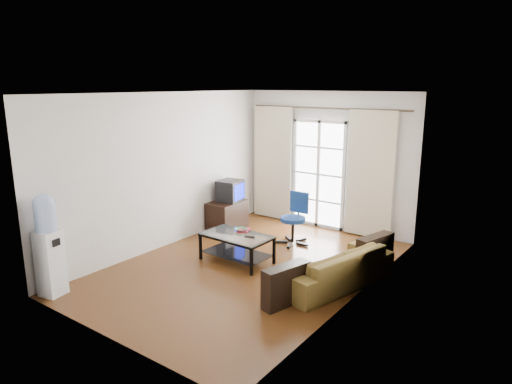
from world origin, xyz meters
TOP-DOWN VIEW (x-y plane):
  - floor at (0.00, 0.00)m, footprint 5.20×5.20m
  - ceiling at (0.00, 0.00)m, footprint 5.20×5.20m
  - wall_back at (0.00, 2.60)m, footprint 3.60×0.02m
  - wall_front at (0.00, -2.60)m, footprint 3.60×0.02m
  - wall_left at (-1.80, 0.00)m, footprint 0.02×5.20m
  - wall_right at (1.80, 0.00)m, footprint 0.02×5.20m
  - french_door at (-0.15, 2.54)m, footprint 1.16×0.06m
  - curtain_rod at (0.00, 2.50)m, footprint 3.30×0.04m
  - curtain_left at (-1.20, 2.48)m, footprint 0.90×0.07m
  - curtain_right at (0.95, 2.48)m, footprint 0.90×0.07m
  - radiator at (0.80, 2.50)m, footprint 0.64×0.12m
  - sofa at (1.40, 0.20)m, footprint 2.23×1.66m
  - coffee_table at (-0.28, 0.07)m, footprint 1.15×0.68m
  - bowl at (-0.33, 0.26)m, footprint 0.28×0.28m
  - book at (-0.40, 0.26)m, footprint 0.37×0.38m
  - remote at (-0.04, 0.10)m, footprint 0.18×0.10m
  - tv_stand at (-1.51, 1.31)m, footprint 0.53×0.78m
  - crt_tv at (-1.51, 1.39)m, footprint 0.50×0.50m
  - task_chair at (0.00, 1.37)m, footprint 0.64×0.64m
  - water_cooler at (-1.60, -2.35)m, footprint 0.34×0.34m

SIDE VIEW (x-z plane):
  - floor at x=0.00m, z-range 0.00..0.00m
  - sofa at x=1.40m, z-range 0.00..0.55m
  - task_chair at x=0.00m, z-range -0.19..0.74m
  - tv_stand at x=-1.51m, z-range 0.00..0.56m
  - coffee_table at x=-0.28m, z-range 0.07..0.52m
  - radiator at x=0.80m, z-range 0.01..0.65m
  - remote at x=-0.04m, z-range 0.46..0.48m
  - book at x=-0.40m, z-range 0.46..0.48m
  - bowl at x=-0.33m, z-range 0.46..0.51m
  - water_cooler at x=-1.60m, z-range 0.03..1.47m
  - crt_tv at x=-1.51m, z-range 0.56..0.98m
  - french_door at x=-0.15m, z-range 0.00..2.15m
  - curtain_left at x=-1.20m, z-range 0.02..2.38m
  - curtain_right at x=0.95m, z-range 0.02..2.38m
  - wall_back at x=0.00m, z-range 0.00..2.70m
  - wall_front at x=0.00m, z-range 0.00..2.70m
  - wall_left at x=-1.80m, z-range 0.00..2.70m
  - wall_right at x=1.80m, z-range 0.00..2.70m
  - curtain_rod at x=0.00m, z-range 2.36..2.40m
  - ceiling at x=0.00m, z-range 2.70..2.70m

